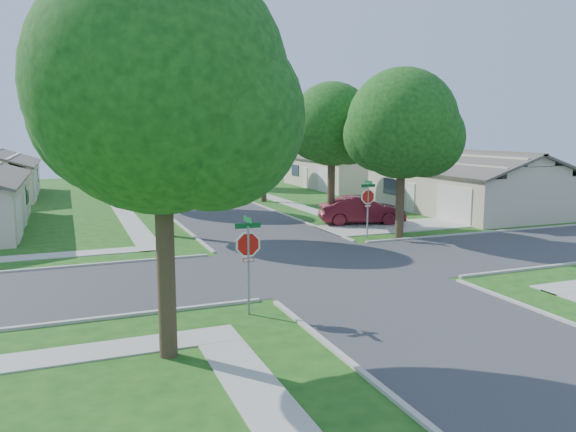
{
  "coord_description": "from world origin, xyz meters",
  "views": [
    {
      "loc": [
        -9.6,
        -20.31,
        5.49
      ],
      "look_at": [
        -0.19,
        3.47,
        1.6
      ],
      "focal_mm": 35.0,
      "sensor_mm": 36.0,
      "label": 1
    }
  ],
  "objects_px": {
    "tree_e_far": "(221,126)",
    "house_ne_near": "(466,189)",
    "tree_e_near": "(333,128)",
    "house_ne_far": "(345,172)",
    "tree_w_mid": "(138,117)",
    "tree_ne_corner": "(403,129)",
    "car_curb_east": "(214,191)",
    "car_curb_west": "(158,180)",
    "tree_w_far": "(122,131)",
    "tree_w_near": "(167,118)",
    "tree_sw_corner": "(163,97)",
    "car_driveway": "(362,210)",
    "tree_e_mid": "(264,121)",
    "stop_sign_sw": "(248,248)",
    "stop_sign_ne": "(368,199)"
  },
  "relations": [
    {
      "from": "tree_e_far",
      "to": "house_ne_near",
      "type": "distance_m",
      "value": 25.99
    },
    {
      "from": "tree_e_near",
      "to": "house_ne_far",
      "type": "xyz_separation_m",
      "value": [
        11.24,
        19.99,
        -4.13
      ]
    },
    {
      "from": "tree_w_mid",
      "to": "tree_ne_corner",
      "type": "relative_size",
      "value": 1.1
    },
    {
      "from": "car_curb_east",
      "to": "car_curb_west",
      "type": "relative_size",
      "value": 0.98
    },
    {
      "from": "tree_ne_corner",
      "to": "house_ne_near",
      "type": "height_order",
      "value": "tree_ne_corner"
    },
    {
      "from": "tree_w_far",
      "to": "tree_ne_corner",
      "type": "distance_m",
      "value": 31.77
    },
    {
      "from": "house_ne_far",
      "to": "car_curb_east",
      "type": "relative_size",
      "value": 3.06
    },
    {
      "from": "tree_e_near",
      "to": "car_curb_east",
      "type": "distance_m",
      "value": 15.13
    },
    {
      "from": "tree_e_near",
      "to": "tree_w_mid",
      "type": "relative_size",
      "value": 0.87
    },
    {
      "from": "tree_w_near",
      "to": "tree_sw_corner",
      "type": "bearing_deg",
      "value": -99.9
    },
    {
      "from": "car_driveway",
      "to": "car_curb_west",
      "type": "bearing_deg",
      "value": 30.81
    },
    {
      "from": "tree_ne_corner",
      "to": "house_ne_near",
      "type": "bearing_deg",
      "value": 35.18
    },
    {
      "from": "tree_sw_corner",
      "to": "car_driveway",
      "type": "relative_size",
      "value": 1.91
    },
    {
      "from": "tree_e_mid",
      "to": "tree_w_mid",
      "type": "distance_m",
      "value": 9.4
    },
    {
      "from": "stop_sign_sw",
      "to": "tree_sw_corner",
      "type": "relative_size",
      "value": 0.31
    },
    {
      "from": "tree_w_mid",
      "to": "tree_ne_corner",
      "type": "bearing_deg",
      "value": -56.78
    },
    {
      "from": "house_ne_far",
      "to": "car_curb_west",
      "type": "distance_m",
      "value": 18.59
    },
    {
      "from": "tree_e_mid",
      "to": "tree_e_near",
      "type": "bearing_deg",
      "value": -90.03
    },
    {
      "from": "stop_sign_sw",
      "to": "car_curb_west",
      "type": "height_order",
      "value": "stop_sign_sw"
    },
    {
      "from": "car_driveway",
      "to": "tree_ne_corner",
      "type": "bearing_deg",
      "value": -167.95
    },
    {
      "from": "car_curb_west",
      "to": "car_curb_east",
      "type": "bearing_deg",
      "value": 103.43
    },
    {
      "from": "tree_ne_corner",
      "to": "tree_w_far",
      "type": "bearing_deg",
      "value": 110.28
    },
    {
      "from": "tree_sw_corner",
      "to": "tree_ne_corner",
      "type": "xyz_separation_m",
      "value": [
        13.8,
        11.2,
        -0.67
      ]
    },
    {
      "from": "stop_sign_sw",
      "to": "tree_e_far",
      "type": "relative_size",
      "value": 0.34
    },
    {
      "from": "car_curb_west",
      "to": "house_ne_far",
      "type": "bearing_deg",
      "value": 160.88
    },
    {
      "from": "tree_e_mid",
      "to": "stop_sign_ne",
      "type": "bearing_deg",
      "value": -90.2
    },
    {
      "from": "tree_e_mid",
      "to": "tree_w_far",
      "type": "height_order",
      "value": "tree_e_mid"
    },
    {
      "from": "tree_w_mid",
      "to": "car_curb_east",
      "type": "relative_size",
      "value": 2.15
    },
    {
      "from": "tree_e_far",
      "to": "tree_w_far",
      "type": "bearing_deg",
      "value": -180.0
    },
    {
      "from": "tree_e_mid",
      "to": "tree_w_mid",
      "type": "height_order",
      "value": "tree_w_mid"
    },
    {
      "from": "tree_e_mid",
      "to": "tree_e_far",
      "type": "distance_m",
      "value": 13.0
    },
    {
      "from": "tree_w_mid",
      "to": "tree_ne_corner",
      "type": "distance_m",
      "value": 20.1
    },
    {
      "from": "house_ne_far",
      "to": "car_curb_west",
      "type": "xyz_separation_m",
      "value": [
        -17.19,
        7.02,
        -0.86
      ]
    },
    {
      "from": "house_ne_near",
      "to": "stop_sign_sw",
      "type": "bearing_deg",
      "value": -142.82
    },
    {
      "from": "house_ne_near",
      "to": "tree_w_mid",
      "type": "bearing_deg",
      "value": 154.12
    },
    {
      "from": "tree_e_far",
      "to": "tree_w_mid",
      "type": "height_order",
      "value": "tree_w_mid"
    },
    {
      "from": "tree_e_near",
      "to": "tree_w_near",
      "type": "distance_m",
      "value": 9.41
    },
    {
      "from": "tree_w_far",
      "to": "tree_w_near",
      "type": "bearing_deg",
      "value": -89.99
    },
    {
      "from": "stop_sign_sw",
      "to": "car_curb_east",
      "type": "relative_size",
      "value": 0.67
    },
    {
      "from": "house_ne_near",
      "to": "car_curb_east",
      "type": "relative_size",
      "value": 3.06
    },
    {
      "from": "tree_e_far",
      "to": "car_curb_east",
      "type": "relative_size",
      "value": 1.97
    },
    {
      "from": "tree_w_near",
      "to": "car_driveway",
      "type": "xyz_separation_m",
      "value": [
        11.23,
        -0.31,
        -5.29
      ]
    },
    {
      "from": "tree_sw_corner",
      "to": "tree_w_near",
      "type": "bearing_deg",
      "value": 80.1
    },
    {
      "from": "tree_w_far",
      "to": "car_curb_east",
      "type": "xyz_separation_m",
      "value": [
        5.85,
        -11.13,
        -4.75
      ]
    },
    {
      "from": "tree_e_near",
      "to": "car_driveway",
      "type": "relative_size",
      "value": 1.66
    },
    {
      "from": "house_ne_far",
      "to": "house_ne_near",
      "type": "bearing_deg",
      "value": -90.0
    },
    {
      "from": "stop_sign_sw",
      "to": "tree_w_mid",
      "type": "xyz_separation_m",
      "value": [
        0.06,
        25.71,
        4.46
      ]
    },
    {
      "from": "tree_w_near",
      "to": "car_driveway",
      "type": "distance_m",
      "value": 12.42
    },
    {
      "from": "tree_e_far",
      "to": "car_curb_west",
      "type": "distance_m",
      "value": 8.23
    },
    {
      "from": "tree_e_near",
      "to": "car_curb_east",
      "type": "xyz_separation_m",
      "value": [
        -3.55,
        13.87,
        -4.89
      ]
    }
  ]
}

